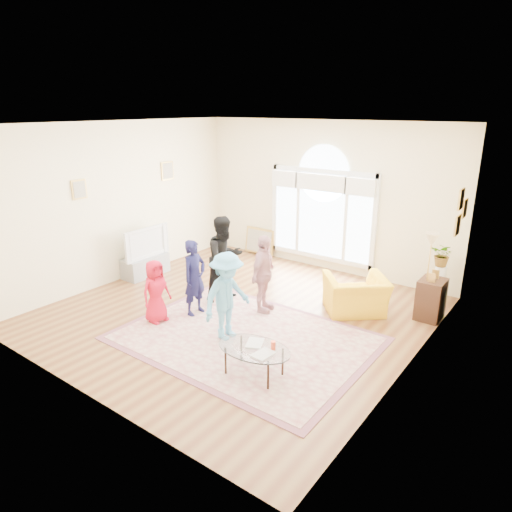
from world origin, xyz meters
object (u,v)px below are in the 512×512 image
Objects in this scene: tv_console at (145,266)px; television at (144,242)px; area_rug at (245,338)px; armchair at (355,295)px; coffee_table at (254,349)px.

television is (0.01, 0.00, 0.53)m from tv_console.
tv_console is 0.53m from television.
tv_console is (-3.44, 0.97, 0.20)m from area_rug.
television is at bearing -28.84° from armchair.
television is at bearing 0.00° from tv_console.
area_rug is 1.10m from coffee_table.
tv_console is at bearing 180.00° from television.
coffee_table is (4.17, -1.69, 0.19)m from tv_console.
television is at bearing 153.52° from coffee_table.
armchair reaches higher than area_rug.
television is 4.50m from coffee_table.
coffee_table is at bearing 43.88° from armchair.
television reaches higher than area_rug.
coffee_table is (4.16, -1.69, -0.34)m from television.
armchair is at bearing 12.14° from tv_console.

